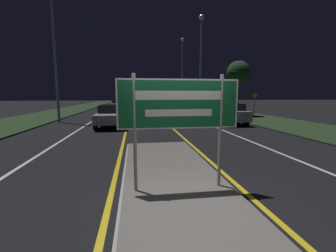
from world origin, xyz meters
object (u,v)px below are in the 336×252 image
Objects in this scene: streetlight_left_near at (53,35)px; streetlight_right_near at (201,49)px; car_receding_1 at (164,106)px; car_receding_0 at (227,113)px; streetlight_right_far at (182,65)px; car_approaching_2 at (125,103)px; warning_sign at (254,102)px; highway_sign at (179,108)px; car_approaching_0 at (112,115)px; car_approaching_1 at (119,105)px.

streetlight_left_near is 0.97× the size of streetlight_right_near.
streetlight_right_near reaches higher than car_receding_1.
streetlight_left_near is 13.62m from car_receding_0.
streetlight_right_near is 9.13m from streetlight_right_far.
car_approaching_2 is 22.54m from warning_sign.
highway_sign is 0.25× the size of streetlight_left_near.
car_approaching_0 is 14.45m from car_approaching_1.
warning_sign reaches higher than car_receding_1.
car_approaching_1 is at bearing 142.86° from warning_sign.
car_approaching_1 is (-9.15, 5.54, -6.15)m from streetlight_right_near.
car_approaching_2 reaches higher than car_approaching_1.
car_approaching_1 reaches higher than car_approaching_0.
car_receding_1 is (-3.70, 2.52, -6.19)m from streetlight_right_near.
car_approaching_1 is 16.48m from warning_sign.
car_receding_1 is (9.10, 8.78, -5.58)m from streetlight_left_near.
streetlight_right_near is 8.08m from warning_sign.
highway_sign is 21.23m from streetlight_right_near.
car_approaching_0 is at bearing -32.35° from streetlight_left_near.
streetlight_left_near is at bearing -101.17° from car_approaching_2.
highway_sign reaches higher than car_approaching_0.
car_approaching_0 is at bearing -160.37° from warning_sign.
car_approaching_2 is at bearing 149.71° from streetlight_right_far.
car_receding_0 is at bearing -135.83° from warning_sign.
streetlight_left_near reaches higher than car_receding_1.
highway_sign reaches higher than car_receding_1.
streetlight_right_far is at bearing 106.80° from warning_sign.
streetlight_right_far is (-0.10, 9.11, -0.48)m from streetlight_right_near.
warning_sign is at bearing -55.54° from car_approaching_2.
car_receding_1 is 10.36m from warning_sign.
streetlight_left_near is 13.54m from car_approaching_1.
streetlight_right_far is at bearing 50.44° from streetlight_left_near.
car_approaching_1 is at bearing 96.54° from highway_sign.
car_approaching_1 is (-2.89, 25.17, -1.03)m from highway_sign.
streetlight_right_far is at bearing 90.63° from streetlight_right_near.
warning_sign is at bearing -47.85° from streetlight_right_near.
highway_sign is 0.24× the size of streetlight_right_near.
highway_sign is 0.61× the size of car_approaching_2.
warning_sign is at bearing -73.20° from streetlight_right_far.
car_approaching_2 is (-2.51, 33.81, -1.03)m from highway_sign.
highway_sign is at bearing -77.50° from car_approaching_0.
car_approaching_2 is 1.84× the size of warning_sign.
warning_sign is at bearing 19.63° from car_approaching_0.
streetlight_left_near is 2.13× the size of car_approaching_0.
highway_sign is 0.53× the size of car_receding_1.
highway_sign is 15.55m from streetlight_left_near.
car_receding_1 is 2.13× the size of warning_sign.
highway_sign is 29.76m from streetlight_right_far.
streetlight_right_near reaches higher than highway_sign.
streetlight_right_near is 12.34m from car_approaching_1.
car_approaching_2 is at bearing 113.49° from car_receding_1.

